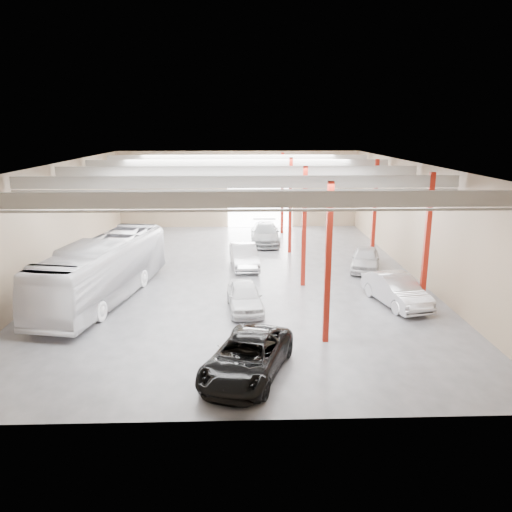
{
  "coord_description": "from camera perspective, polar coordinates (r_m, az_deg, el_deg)",
  "views": [
    {
      "loc": [
        0.09,
        -30.16,
        9.14
      ],
      "look_at": [
        0.97,
        -3.5,
        2.2
      ],
      "focal_mm": 35.0,
      "sensor_mm": 36.0,
      "label": 1
    }
  ],
  "objects": [
    {
      "name": "car_row_c",
      "position": [
        40.09,
        1.05,
        2.58
      ],
      "size": [
        2.39,
        5.62,
        1.62
      ],
      "primitive_type": "imported",
      "rotation": [
        0.0,
        0.0,
        -0.02
      ],
      "color": "gray",
      "rests_on": "ground"
    },
    {
      "name": "car_right_near",
      "position": [
        27.32,
        15.73,
        -3.76
      ],
      "size": [
        2.77,
        5.13,
        1.61
      ],
      "primitive_type": "imported",
      "rotation": [
        0.0,
        0.0,
        0.23
      ],
      "color": "#BCBBC0",
      "rests_on": "ground"
    },
    {
      "name": "car_right_far",
      "position": [
        33.44,
        12.39,
        -0.3
      ],
      "size": [
        2.9,
        4.7,
        1.5
      ],
      "primitive_type": "imported",
      "rotation": [
        0.0,
        0.0,
        -0.28
      ],
      "color": "silver",
      "rests_on": "ground"
    },
    {
      "name": "car_row_b",
      "position": [
        33.18,
        -1.38,
        -0.04
      ],
      "size": [
        2.07,
        4.79,
        1.53
      ],
      "primitive_type": "imported",
      "rotation": [
        0.0,
        0.0,
        0.1
      ],
      "color": "#B1B0B5",
      "rests_on": "ground"
    },
    {
      "name": "car_row_a",
      "position": [
        25.59,
        -1.31,
        -4.65
      ],
      "size": [
        2.06,
        4.32,
        1.43
      ],
      "primitive_type": "imported",
      "rotation": [
        0.0,
        0.0,
        0.09
      ],
      "color": "white",
      "rests_on": "ground"
    },
    {
      "name": "black_sedan",
      "position": [
        19.1,
        -1.02,
        -11.46
      ],
      "size": [
        4.14,
        5.94,
        1.51
      ],
      "primitive_type": "imported",
      "rotation": [
        0.0,
        0.0,
        -0.33
      ],
      "color": "black",
      "rests_on": "ground"
    },
    {
      "name": "depot_shell",
      "position": [
        30.93,
        -1.81,
        6.83
      ],
      "size": [
        22.12,
        32.12,
        7.06
      ],
      "color": "#4F4F54",
      "rests_on": "ground"
    },
    {
      "name": "coach_bus",
      "position": [
        28.16,
        -17.03,
        -1.49
      ],
      "size": [
        5.0,
        12.2,
        3.31
      ],
      "primitive_type": "imported",
      "rotation": [
        0.0,
        0.0,
        -0.19
      ],
      "color": "white",
      "rests_on": "ground"
    }
  ]
}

